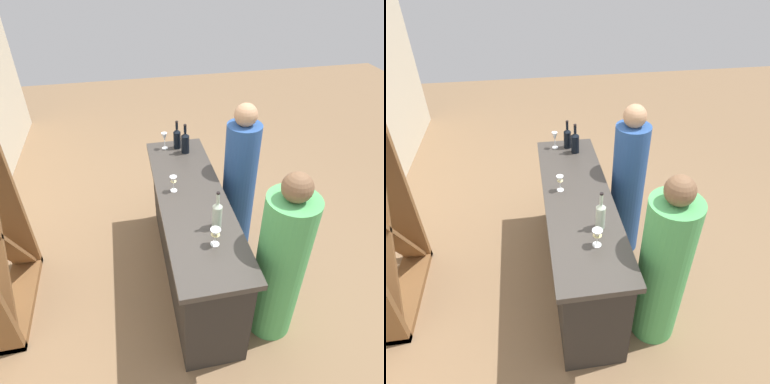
# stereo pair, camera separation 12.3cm
# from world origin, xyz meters

# --- Properties ---
(ground_plane) EXTENTS (12.00, 12.00, 0.00)m
(ground_plane) POSITION_xyz_m (0.00, 0.00, 0.00)
(ground_plane) COLOR #846647
(bar_counter) EXTENTS (2.01, 0.58, 0.98)m
(bar_counter) POSITION_xyz_m (0.00, 0.00, 0.50)
(bar_counter) COLOR #2A2723
(bar_counter) RESTS_ON ground
(wine_bottle_leftmost_clear_pale) EXTENTS (0.07, 0.07, 0.32)m
(wine_bottle_leftmost_clear_pale) POSITION_xyz_m (-0.40, -0.11, 1.11)
(wine_bottle_leftmost_clear_pale) COLOR #B7C6B2
(wine_bottle_leftmost_clear_pale) RESTS_ON bar_counter
(wine_bottle_second_left_near_black) EXTENTS (0.08, 0.08, 0.31)m
(wine_bottle_second_left_near_black) POSITION_xyz_m (0.74, -0.08, 1.10)
(wine_bottle_second_left_near_black) COLOR black
(wine_bottle_second_left_near_black) RESTS_ON bar_counter
(wine_bottle_center_near_black) EXTENTS (0.08, 0.08, 0.30)m
(wine_bottle_center_near_black) POSITION_xyz_m (0.86, -0.02, 1.10)
(wine_bottle_center_near_black) COLOR black
(wine_bottle_center_near_black) RESTS_ON bar_counter
(wine_glass_near_left) EXTENTS (0.08, 0.08, 0.14)m
(wine_glass_near_left) POSITION_xyz_m (-0.58, -0.05, 1.08)
(wine_glass_near_left) COLOR white
(wine_glass_near_left) RESTS_ON bar_counter
(wine_glass_near_center) EXTENTS (0.06, 0.06, 0.18)m
(wine_glass_near_center) POSITION_xyz_m (0.87, 0.11, 1.11)
(wine_glass_near_center) COLOR white
(wine_glass_near_center) RESTS_ON bar_counter
(wine_glass_near_right) EXTENTS (0.06, 0.06, 0.15)m
(wine_glass_near_right) POSITION_xyz_m (0.12, 0.14, 1.09)
(wine_glass_near_right) COLOR white
(wine_glass_near_right) RESTS_ON bar_counter
(person_left_guest) EXTENTS (0.45, 0.45, 1.58)m
(person_left_guest) POSITION_xyz_m (-0.67, -0.55, 0.73)
(person_left_guest) COLOR #4CA559
(person_left_guest) RESTS_ON ground
(person_center_guest) EXTENTS (0.36, 0.36, 1.63)m
(person_center_guest) POSITION_xyz_m (0.34, -0.54, 0.76)
(person_center_guest) COLOR #284C8C
(person_center_guest) RESTS_ON ground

